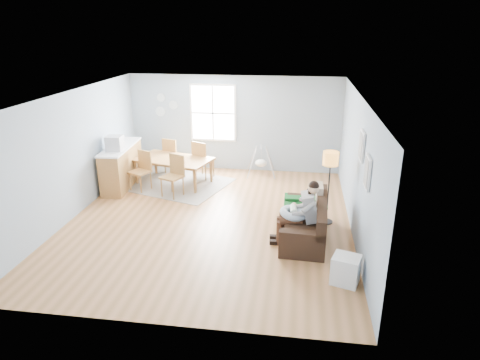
% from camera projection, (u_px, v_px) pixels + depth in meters
% --- Properties ---
extents(room, '(8.40, 9.40, 3.90)m').
position_uv_depth(room, '(207.00, 109.00, 8.50)').
color(room, '#9B6737').
extents(window, '(1.32, 0.08, 1.62)m').
position_uv_depth(window, '(213.00, 113.00, 12.06)').
color(window, white).
rests_on(window, room).
extents(pictures, '(0.05, 1.34, 0.74)m').
position_uv_depth(pictures, '(364.00, 158.00, 7.32)').
color(pictures, white).
rests_on(pictures, room).
extents(wall_plates, '(0.67, 0.02, 0.66)m').
position_uv_depth(wall_plates, '(165.00, 105.00, 12.19)').
color(wall_plates, '#AABFCC').
rests_on(wall_plates, room).
extents(sofa, '(0.92, 1.98, 0.79)m').
position_uv_depth(sofa, '(307.00, 224.00, 8.49)').
color(sofa, black).
rests_on(sofa, room).
extents(green_throw, '(0.90, 0.74, 0.04)m').
position_uv_depth(green_throw, '(305.00, 201.00, 9.02)').
color(green_throw, '#145A21').
rests_on(green_throw, sofa).
extents(beige_pillow, '(0.13, 0.45, 0.45)m').
position_uv_depth(beige_pillow, '(319.00, 195.00, 8.78)').
color(beige_pillow, tan).
rests_on(beige_pillow, sofa).
extents(father, '(0.93, 0.44, 1.29)m').
position_uv_depth(father, '(301.00, 211.00, 8.12)').
color(father, gray).
rests_on(father, sofa).
extents(nursing_pillow, '(0.62, 0.61, 0.22)m').
position_uv_depth(nursing_pillow, '(293.00, 213.00, 8.17)').
color(nursing_pillow, '#A7B9D1').
rests_on(nursing_pillow, father).
extents(infant, '(0.15, 0.36, 0.13)m').
position_uv_depth(infant, '(294.00, 209.00, 8.17)').
color(infant, silver).
rests_on(infant, nursing_pillow).
extents(toddler, '(0.49, 0.25, 0.76)m').
position_uv_depth(toddler, '(305.00, 202.00, 8.55)').
color(toddler, white).
rests_on(toddler, sofa).
extents(floor_lamp, '(0.32, 0.32, 1.58)m').
position_uv_depth(floor_lamp, '(330.00, 165.00, 8.75)').
color(floor_lamp, black).
rests_on(floor_lamp, room).
extents(storage_cube, '(0.53, 0.50, 0.48)m').
position_uv_depth(storage_cube, '(345.00, 270.00, 6.99)').
color(storage_cube, white).
rests_on(storage_cube, room).
extents(rug, '(3.22, 2.80, 0.01)m').
position_uv_depth(rug, '(174.00, 183.00, 11.44)').
color(rug, gray).
rests_on(rug, room).
extents(dining_table, '(2.17, 1.56, 0.69)m').
position_uv_depth(dining_table, '(173.00, 171.00, 11.32)').
color(dining_table, '#975C31').
rests_on(dining_table, rug).
extents(chair_sw, '(0.60, 0.60, 1.00)m').
position_uv_depth(chair_sw, '(142.00, 168.00, 10.87)').
color(chair_sw, olive).
rests_on(chair_sw, rug).
extents(chair_se, '(0.61, 0.61, 1.03)m').
position_uv_depth(chair_se, '(174.00, 172.00, 10.47)').
color(chair_se, olive).
rests_on(chair_se, rug).
extents(chair_nw, '(0.58, 0.58, 1.03)m').
position_uv_depth(chair_nw, '(172.00, 153.00, 12.00)').
color(chair_nw, olive).
rests_on(chair_nw, rug).
extents(chair_ne, '(0.63, 0.63, 1.06)m').
position_uv_depth(chair_ne, '(202.00, 157.00, 11.59)').
color(chair_ne, olive).
rests_on(chair_ne, rug).
extents(counter, '(0.69, 1.96, 1.08)m').
position_uv_depth(counter, '(122.00, 166.00, 11.11)').
color(counter, '#975C31').
rests_on(counter, room).
extents(monitor, '(0.40, 0.38, 0.36)m').
position_uv_depth(monitor, '(115.00, 143.00, 10.52)').
color(monitor, '#B5B5BA').
rests_on(monitor, counter).
extents(baby_swing, '(0.87, 0.88, 0.81)m').
position_uv_depth(baby_swing, '(261.00, 162.00, 11.98)').
color(baby_swing, '#B5B5BA').
rests_on(baby_swing, room).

